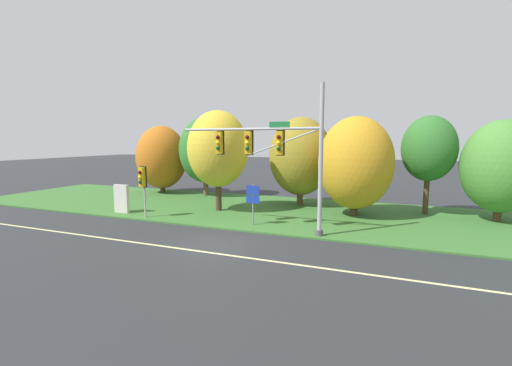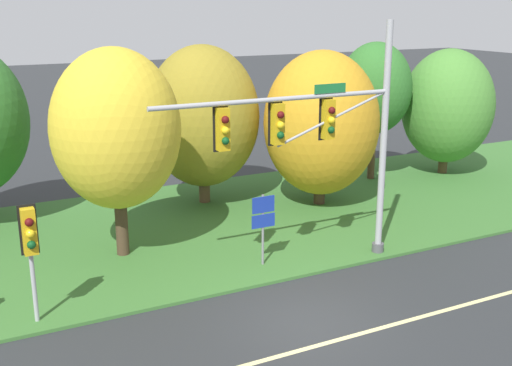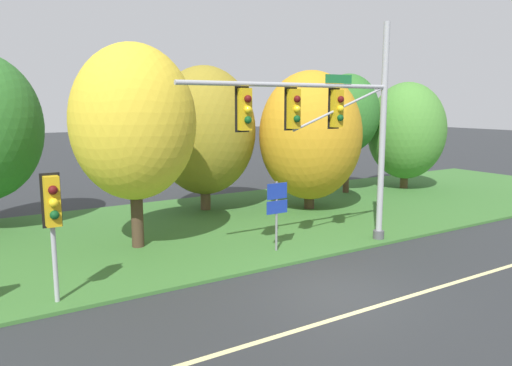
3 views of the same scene
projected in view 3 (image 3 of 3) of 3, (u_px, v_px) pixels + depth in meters
ground_plane at (340, 292)px, 13.37m from camera, size 160.00×160.00×0.00m
lane_stripe at (373, 307)px, 12.37m from camera, size 36.00×0.16×0.01m
grass_verge at (203, 227)px, 20.24m from camera, size 48.00×11.50×0.10m
traffic_signal_mast at (331, 120)px, 16.31m from camera, size 8.08×0.49×7.68m
pedestrian_signal_near_kerb at (53, 210)px, 11.99m from camera, size 0.46×0.55×3.26m
route_sign_post at (277, 206)px, 16.57m from camera, size 0.82×0.08×2.35m
tree_behind_signpost at (134, 123)px, 16.59m from camera, size 4.17×4.17×6.89m
tree_mid_verge at (204, 131)px, 22.70m from camera, size 4.67×4.67×6.58m
tree_tall_centre at (310, 136)px, 22.96m from camera, size 4.74×4.74×6.38m
tree_right_far at (348, 114)px, 27.00m from camera, size 3.41×3.41×6.46m
tree_furthest_back at (406, 131)px, 28.57m from camera, size 4.41×4.41×6.08m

